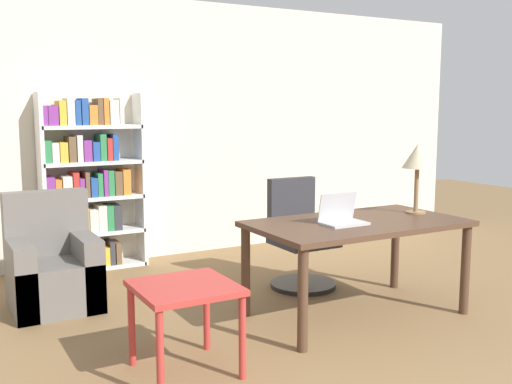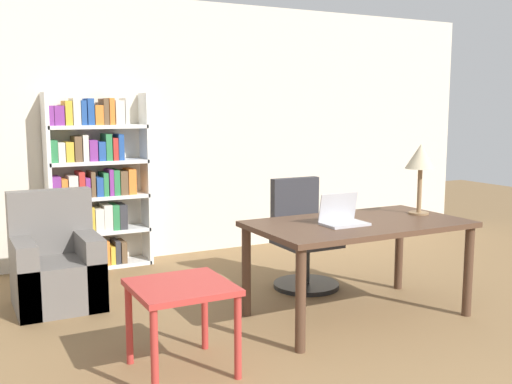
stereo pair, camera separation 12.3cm
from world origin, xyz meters
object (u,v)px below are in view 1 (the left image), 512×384
at_px(office_chair, 300,239).
at_px(bookshelf, 87,186).
at_px(desk, 357,233).
at_px(table_lamp, 418,159).
at_px(laptop, 342,217).
at_px(armchair, 53,270).
at_px(side_table_blue, 185,299).

height_order(office_chair, bookshelf, bookshelf).
distance_m(desk, table_lamp, 0.83).
relative_size(desk, table_lamp, 2.86).
relative_size(table_lamp, bookshelf, 0.33).
distance_m(laptop, armchair, 2.32).
relative_size(laptop, table_lamp, 0.57).
relative_size(desk, side_table_blue, 2.81).
xyz_separation_m(office_chair, armchair, (-2.04, 0.46, -0.12)).
bearing_deg(side_table_blue, armchair, 105.98).
distance_m(office_chair, bookshelf, 2.14).
distance_m(table_lamp, office_chair, 1.26).
height_order(table_lamp, side_table_blue, table_lamp).
bearing_deg(office_chair, armchair, 167.43).
distance_m(desk, bookshelf, 2.75).
height_order(laptop, table_lamp, table_lamp).
bearing_deg(table_lamp, desk, -176.51).
bearing_deg(armchair, side_table_blue, -74.02).
distance_m(table_lamp, armchair, 3.05).
distance_m(armchair, bookshelf, 1.25).
relative_size(desk, bookshelf, 0.94).
relative_size(office_chair, armchair, 1.05).
height_order(office_chair, side_table_blue, office_chair).
xyz_separation_m(desk, side_table_blue, (-1.53, -0.30, -0.19)).
bearing_deg(armchair, desk, -33.36).
bearing_deg(side_table_blue, desk, 11.23).
bearing_deg(bookshelf, laptop, -61.32).
relative_size(side_table_blue, armchair, 0.63).
height_order(laptop, bookshelf, bookshelf).
relative_size(desk, office_chair, 1.69).
xyz_separation_m(office_chair, bookshelf, (-1.51, 1.46, 0.41)).
xyz_separation_m(side_table_blue, bookshelf, (0.07, 2.62, 0.37)).
height_order(laptop, side_table_blue, laptop).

